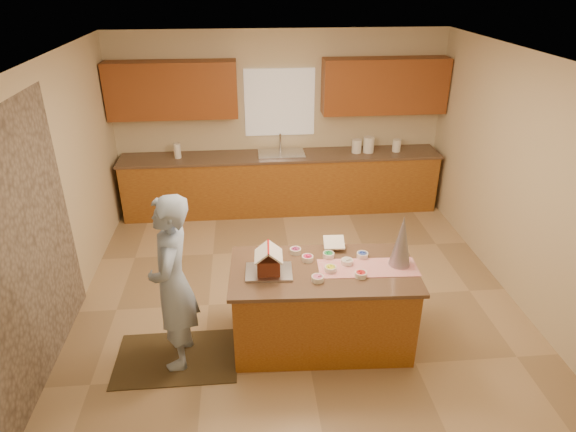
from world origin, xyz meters
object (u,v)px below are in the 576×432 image
object	(u,v)px
island_base	(322,308)
boy	(173,284)
tinsel_tree	(402,241)
gingerbread_house	(269,262)

from	to	relation	value
island_base	boy	bearing A→B (deg)	-171.93
island_base	boy	size ratio (longest dim) A/B	0.98
tinsel_tree	gingerbread_house	size ratio (longest dim) A/B	1.88
boy	gingerbread_house	world-z (taller)	boy
boy	gingerbread_house	xyz separation A→B (m)	(0.88, 0.11, 0.12)
tinsel_tree	boy	distance (m)	2.17
island_base	tinsel_tree	size ratio (longest dim) A/B	3.27
tinsel_tree	boy	xyz separation A→B (m)	(-2.15, -0.14, -0.25)
island_base	tinsel_tree	bearing A→B (deg)	3.67
tinsel_tree	boy	bearing A→B (deg)	-176.17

